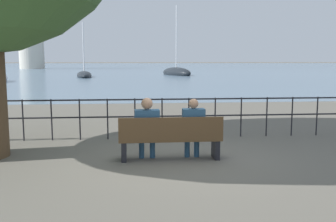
# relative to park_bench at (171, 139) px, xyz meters

# --- Properties ---
(ground_plane) EXTENTS (1000.00, 1000.00, 0.00)m
(ground_plane) POSITION_rel_park_bench_xyz_m (0.00, 0.07, -0.44)
(ground_plane) COLOR #605B51
(harbor_water) EXTENTS (600.00, 300.00, 0.01)m
(harbor_water) POSITION_rel_park_bench_xyz_m (0.00, 160.28, -0.44)
(harbor_water) COLOR slate
(harbor_water) RESTS_ON ground_plane
(park_bench) EXTENTS (2.08, 0.45, 0.90)m
(park_bench) POSITION_rel_park_bench_xyz_m (0.00, 0.00, 0.00)
(park_bench) COLOR brown
(park_bench) RESTS_ON ground_plane
(seated_person_left) EXTENTS (0.50, 0.35, 1.27)m
(seated_person_left) POSITION_rel_park_bench_xyz_m (-0.47, 0.08, 0.26)
(seated_person_left) COLOR navy
(seated_person_left) RESTS_ON ground_plane
(seated_person_right) EXTENTS (0.45, 0.35, 1.25)m
(seated_person_right) POSITION_rel_park_bench_xyz_m (0.47, 0.08, 0.24)
(seated_person_right) COLOR navy
(seated_person_right) RESTS_ON ground_plane
(promenade_railing) EXTENTS (12.65, 0.04, 1.05)m
(promenade_railing) POSITION_rel_park_bench_xyz_m (-0.00, 2.19, 0.25)
(promenade_railing) COLOR black
(promenade_railing) RESTS_ON ground_plane
(sailboat_0) EXTENTS (4.61, 8.43, 10.10)m
(sailboat_0) POSITION_rel_park_bench_xyz_m (5.45, 45.36, -0.10)
(sailboat_0) COLOR black
(sailboat_0) RESTS_ON ground_plane
(sailboat_2) EXTENTS (2.76, 7.28, 6.99)m
(sailboat_2) POSITION_rel_park_bench_xyz_m (-6.70, 39.99, -0.20)
(sailboat_2) COLOR black
(sailboat_2) RESTS_ON ground_plane
(harbor_lighthouse) EXTENTS (6.08, 6.08, 21.17)m
(harbor_lighthouse) POSITION_rel_park_bench_xyz_m (-25.86, 90.35, 9.40)
(harbor_lighthouse) COLOR beige
(harbor_lighthouse) RESTS_ON ground_plane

